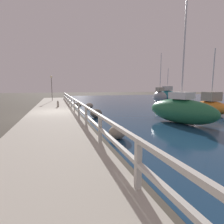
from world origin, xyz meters
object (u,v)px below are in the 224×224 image
Objects in this scene: dock_lamp at (51,82)px; mooring_bollard at (58,104)px; sailboat_teal at (167,94)px; sailboat_gray at (160,96)px; sailboat_green at (181,110)px; sailboat_orange at (211,106)px.

mooring_bollard is at bearing -85.60° from dock_lamp.
dock_lamp is 18.01m from sailboat_teal.
mooring_bollard is 0.11× the size of sailboat_teal.
sailboat_teal reaches higher than dock_lamp.
sailboat_teal is 5.83m from sailboat_gray.
mooring_bollard is 0.07× the size of sailboat_green.
sailboat_orange is (4.49, 2.14, -0.12)m from sailboat_green.
mooring_bollard is at bearing 112.18° from sailboat_green.
sailboat_gray reaches higher than sailboat_orange.
sailboat_teal is 0.78× the size of sailboat_gray.
sailboat_gray is (13.20, 3.95, 0.29)m from mooring_bollard.
mooring_bollard is 13.78m from sailboat_gray.
sailboat_teal is 19.68m from sailboat_green.
sailboat_green is at bearing -113.42° from sailboat_gray.
sailboat_teal is at bearing 25.10° from mooring_bollard.
sailboat_gray is (-4.10, -4.15, -0.03)m from sailboat_teal.
mooring_bollard is at bearing -158.55° from sailboat_gray.
dock_lamp is 0.67× the size of sailboat_orange.
sailboat_teal is at bearing 50.17° from sailboat_gray.
sailboat_green reaches higher than mooring_bollard.
sailboat_orange is (11.07, -6.26, 0.07)m from mooring_bollard.
dock_lamp is 0.51× the size of sailboat_gray.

